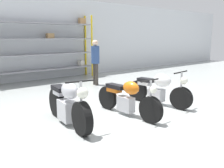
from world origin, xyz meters
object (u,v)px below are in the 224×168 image
Objects in this scene: motorcycle_silver at (68,104)px; person_browsing at (95,59)px; shelving_rack at (44,46)px; motorcycle_white at (158,89)px; motorcycle_orange at (127,98)px.

person_browsing is (3.11, 3.28, 0.57)m from motorcycle_silver.
motorcycle_silver is (-2.06, -5.54, -1.01)m from shelving_rack.
shelving_rack reaches higher than motorcycle_silver.
shelving_rack is 2.41× the size of motorcycle_white.
motorcycle_silver is 1.46m from motorcycle_orange.
person_browsing is at bearing -65.06° from shelving_rack.
motorcycle_orange is at bearing 74.51° from person_browsing.
motorcycle_orange is at bearing -96.18° from shelving_rack.
motorcycle_white is (0.70, -5.73, -1.03)m from shelving_rack.
motorcycle_silver is 2.76m from motorcycle_white.
shelving_rack is 5.99m from motorcycle_silver.
motorcycle_silver is at bearing -110.40° from shelving_rack.
shelving_rack is 2.35× the size of motorcycle_orange.
shelving_rack is at bearing -55.51° from person_browsing.
motorcycle_white is (1.33, 0.14, 0.01)m from motorcycle_orange.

